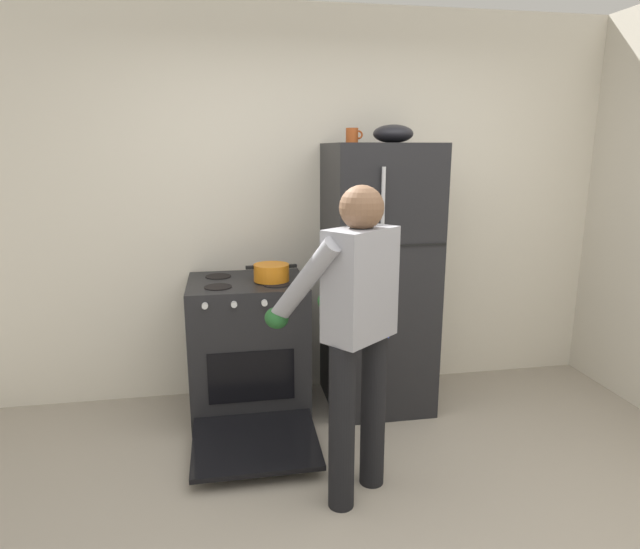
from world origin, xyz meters
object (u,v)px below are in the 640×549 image
(refrigerator, at_px, (378,278))
(person_cook, at_px, (354,318))
(coffee_mug, at_px, (352,135))
(mixing_bowl, at_px, (393,134))
(stove_range, at_px, (249,349))
(red_pot, at_px, (271,272))

(refrigerator, height_order, person_cook, refrigerator)
(coffee_mug, bearing_deg, refrigerator, -15.83)
(mixing_bowl, bearing_deg, stove_range, -178.93)
(person_cook, height_order, mixing_bowl, mixing_bowl)
(refrigerator, xyz_separation_m, stove_range, (-0.89, -0.02, -0.45))
(refrigerator, height_order, mixing_bowl, mixing_bowl)
(stove_range, distance_m, person_cook, 1.20)
(person_cook, xyz_separation_m, red_pot, (-0.32, 0.95, 0.03))
(mixing_bowl, bearing_deg, refrigerator, -179.79)
(refrigerator, bearing_deg, stove_range, -178.86)
(person_cook, bearing_deg, mixing_bowl, 64.00)
(refrigerator, xyz_separation_m, person_cook, (-0.41, -1.00, 0.06))
(stove_range, bearing_deg, refrigerator, 1.14)
(stove_range, height_order, person_cook, person_cook)
(coffee_mug, bearing_deg, red_pot, -169.69)
(red_pot, bearing_deg, person_cook, -71.53)
(red_pot, xyz_separation_m, coffee_mug, (0.55, 0.10, 0.86))
(refrigerator, distance_m, coffee_mug, 0.96)
(coffee_mug, bearing_deg, mixing_bowl, -10.99)
(person_cook, bearing_deg, stove_range, 115.91)
(coffee_mug, bearing_deg, stove_range, -174.52)
(stove_range, distance_m, coffee_mug, 1.56)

